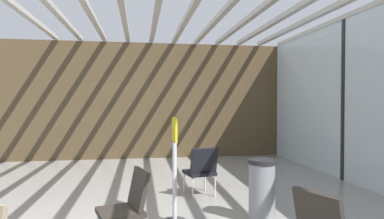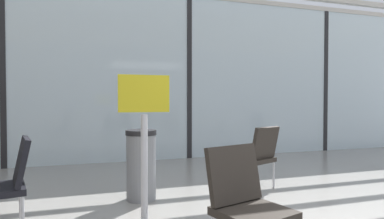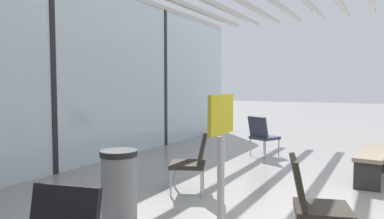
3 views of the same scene
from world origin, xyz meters
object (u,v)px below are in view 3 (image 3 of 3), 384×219
object	(u,v)px
lounge_chair_0	(262,134)
waiting_bench	(374,158)
trash_bin	(119,192)
info_sign	(221,188)
lounge_chair_1	(312,199)
lounge_chair_2	(194,158)

from	to	relation	value
lounge_chair_0	waiting_bench	world-z (taller)	lounge_chair_0
waiting_bench	trash_bin	distance (m)	4.18
lounge_chair_0	trash_bin	world-z (taller)	lounge_chair_0
info_sign	trash_bin	bearing A→B (deg)	82.58
lounge_chair_1	trash_bin	distance (m)	1.87
lounge_chair_0	lounge_chair_1	size ratio (longest dim) A/B	1.00
trash_bin	info_sign	size ratio (longest dim) A/B	0.60
lounge_chair_2	waiting_bench	size ratio (longest dim) A/B	0.57
waiting_bench	info_sign	bearing A→B (deg)	170.03
lounge_chair_2	info_sign	size ratio (longest dim) A/B	0.60
waiting_bench	trash_bin	xyz separation A→B (m)	(-3.55, 2.21, 0.07)
waiting_bench	info_sign	world-z (taller)	info_sign
lounge_chair_1	lounge_chair_2	world-z (taller)	same
lounge_chair_1	trash_bin	size ratio (longest dim) A/B	1.01
info_sign	lounge_chair_2	bearing A→B (deg)	34.07
lounge_chair_2	waiting_bench	world-z (taller)	lounge_chair_2
lounge_chair_0	lounge_chair_2	distance (m)	2.98
waiting_bench	trash_bin	size ratio (longest dim) A/B	1.78
trash_bin	info_sign	xyz separation A→B (m)	(-0.16, -1.19, 0.25)
info_sign	lounge_chair_0	bearing A→B (deg)	13.54
lounge_chair_2	info_sign	world-z (taller)	info_sign
lounge_chair_1	waiting_bench	distance (m)	3.08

